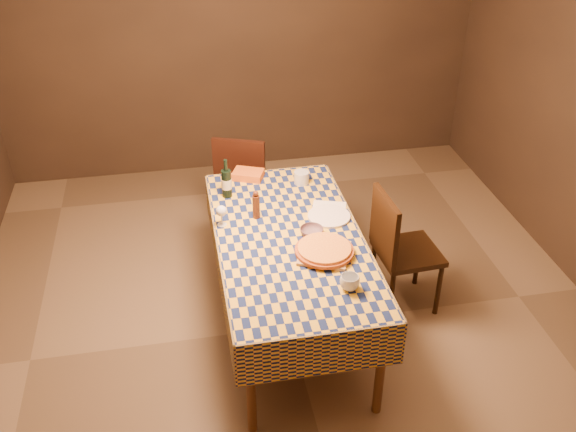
% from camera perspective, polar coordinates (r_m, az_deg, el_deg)
% --- Properties ---
extents(room, '(5.00, 5.10, 2.70)m').
position_cam_1_polar(room, '(3.83, 0.14, 5.28)').
color(room, brown).
rests_on(room, ground).
extents(dining_table, '(0.94, 1.84, 0.77)m').
position_cam_1_polar(dining_table, '(4.17, 0.13, -2.75)').
color(dining_table, brown).
rests_on(dining_table, ground).
extents(cutting_board, '(0.39, 0.39, 0.02)m').
position_cam_1_polar(cutting_board, '(3.97, 3.24, -3.31)').
color(cutting_board, tan).
rests_on(cutting_board, dining_table).
extents(pizza, '(0.48, 0.48, 0.04)m').
position_cam_1_polar(pizza, '(3.96, 3.25, -3.00)').
color(pizza, '#994219').
rests_on(pizza, cutting_board).
extents(pepper_mill, '(0.05, 0.05, 0.21)m').
position_cam_1_polar(pepper_mill, '(4.28, -2.85, 0.96)').
color(pepper_mill, '#462010').
rests_on(pepper_mill, dining_table).
extents(bowl, '(0.16, 0.16, 0.05)m').
position_cam_1_polar(bowl, '(4.14, 2.12, -1.39)').
color(bowl, '#664D55').
rests_on(bowl, dining_table).
extents(wine_glass, '(0.08, 0.08, 0.15)m').
position_cam_1_polar(wine_glass, '(4.21, -5.95, 0.39)').
color(wine_glass, white).
rests_on(wine_glass, dining_table).
extents(wine_bottle, '(0.08, 0.08, 0.29)m').
position_cam_1_polar(wine_bottle, '(4.52, -5.48, 2.96)').
color(wine_bottle, black).
rests_on(wine_bottle, dining_table).
extents(deli_tub, '(0.14, 0.14, 0.09)m').
position_cam_1_polar(deli_tub, '(4.70, 1.21, 3.45)').
color(deli_tub, silver).
rests_on(deli_tub, dining_table).
extents(takeout_container, '(0.26, 0.23, 0.05)m').
position_cam_1_polar(takeout_container, '(4.78, -3.57, 3.70)').
color(takeout_container, '#C25819').
rests_on(takeout_container, dining_table).
extents(white_plate, '(0.34, 0.34, 0.02)m').
position_cam_1_polar(white_plate, '(4.33, 3.66, -0.02)').
color(white_plate, white).
rests_on(white_plate, dining_table).
extents(tumbler, '(0.14, 0.14, 0.09)m').
position_cam_1_polar(tumbler, '(3.70, 5.50, -5.90)').
color(tumbler, silver).
rests_on(tumbler, dining_table).
extents(flour_patch, '(0.27, 0.24, 0.00)m').
position_cam_1_polar(flour_patch, '(4.43, 3.67, 0.74)').
color(flour_patch, white).
rests_on(flour_patch, dining_table).
extents(flour_bag, '(0.15, 0.12, 0.04)m').
position_cam_1_polar(flour_bag, '(4.03, 3.94, -2.53)').
color(flour_bag, '#ACB1DC').
rests_on(flour_bag, dining_table).
extents(chair_far, '(0.55, 0.55, 0.93)m').
position_cam_1_polar(chair_far, '(5.29, -3.99, 3.32)').
color(chair_far, black).
rests_on(chair_far, ground).
extents(chair_right, '(0.45, 0.45, 0.93)m').
position_cam_1_polar(chair_right, '(4.54, 9.75, -2.61)').
color(chair_right, black).
rests_on(chair_right, ground).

